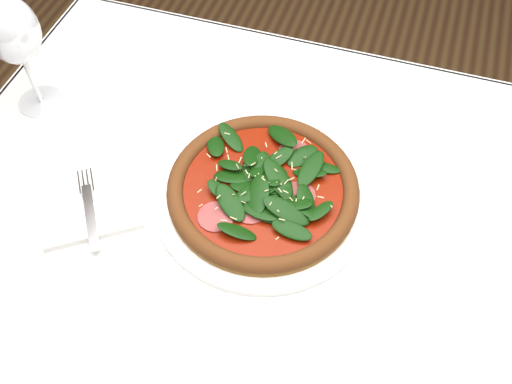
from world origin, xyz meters
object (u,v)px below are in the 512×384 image
(pizza, at_px, (263,187))
(wine_glass, at_px, (12,33))
(plate, at_px, (263,194))
(napkin, at_px, (92,220))

(pizza, distance_m, wine_glass, 0.47)
(pizza, height_order, wine_glass, wine_glass)
(plate, distance_m, pizza, 0.02)
(plate, bearing_deg, napkin, -151.99)
(pizza, relative_size, wine_glass, 1.72)
(plate, bearing_deg, pizza, 156.37)
(pizza, distance_m, napkin, 0.27)
(pizza, bearing_deg, napkin, -151.99)
(plate, relative_size, napkin, 2.32)
(plate, xyz_separation_m, napkin, (-0.24, -0.13, -0.00))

